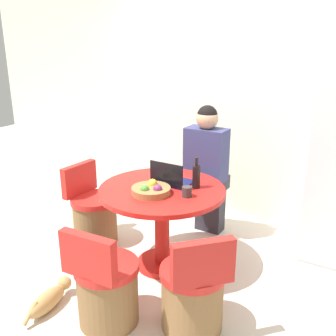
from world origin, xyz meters
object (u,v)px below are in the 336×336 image
(chair_near_right_corner, at_px, (193,295))
(handbag, at_px, (83,254))
(person_seated, at_px, (208,165))
(laptop, at_px, (171,180))
(bottle, at_px, (196,176))
(dining_table, at_px, (162,208))
(cat, at_px, (49,299))
(chair_left_side, at_px, (94,215))
(chair_near_camera, at_px, (106,289))
(fruit_bowl, at_px, (151,190))

(chair_near_right_corner, relative_size, handbag, 2.61)
(person_seated, relative_size, laptop, 4.26)
(laptop, bearing_deg, bottle, -169.98)
(dining_table, xyz_separation_m, cat, (-0.42, -0.94, -0.49))
(chair_left_side, distance_m, cat, 1.08)
(cat, height_order, handbag, handbag)
(person_seated, relative_size, handbag, 4.52)
(chair_near_right_corner, bearing_deg, dining_table, -90.00)
(person_seated, bearing_deg, chair_left_side, 39.24)
(chair_near_camera, height_order, cat, chair_near_camera)
(chair_left_side, relative_size, laptop, 2.46)
(cat, bearing_deg, dining_table, -30.87)
(dining_table, height_order, chair_left_side, chair_left_side)
(laptop, height_order, cat, laptop)
(chair_near_camera, relative_size, fruit_bowl, 2.44)
(chair_near_camera, bearing_deg, handbag, -38.36)
(laptop, height_order, bottle, bottle)
(chair_near_right_corner, xyz_separation_m, handbag, (-1.20, 0.18, -0.14))
(chair_near_right_corner, xyz_separation_m, bottle, (-0.37, 0.72, 0.58))
(person_seated, bearing_deg, bottle, 107.11)
(fruit_bowl, distance_m, handbag, 0.91)
(dining_table, bearing_deg, chair_near_right_corner, -42.69)
(chair_near_camera, xyz_separation_m, handbag, (-0.65, 0.45, -0.14))
(chair_left_side, xyz_separation_m, bottle, (1.07, 0.12, 0.58))
(chair_left_side, bearing_deg, chair_near_camera, -131.87)
(chair_near_camera, xyz_separation_m, cat, (-0.48, -0.11, -0.20))
(person_seated, distance_m, cat, 1.89)
(chair_near_camera, bearing_deg, chair_left_side, -48.13)
(fruit_bowl, relative_size, bottle, 1.19)
(laptop, distance_m, cat, 1.35)
(dining_table, distance_m, cat, 1.14)
(fruit_bowl, bearing_deg, handbag, -158.27)
(chair_left_side, xyz_separation_m, fruit_bowl, (0.82, -0.18, 0.51))
(dining_table, bearing_deg, chair_left_side, 177.56)
(chair_left_side, distance_m, person_seated, 1.24)
(fruit_bowl, height_order, bottle, bottle)
(dining_table, bearing_deg, cat, -114.09)
(chair_near_camera, bearing_deg, cat, 9.65)
(chair_left_side, xyz_separation_m, chair_near_right_corner, (1.44, -0.60, 0.00))
(chair_near_camera, distance_m, chair_near_right_corner, 0.61)
(chair_near_right_corner, xyz_separation_m, fruit_bowl, (-0.62, 0.41, 0.51))
(dining_table, distance_m, laptop, 0.26)
(dining_table, distance_m, bottle, 0.41)
(chair_near_right_corner, height_order, bottle, bottle)
(chair_near_right_corner, distance_m, person_seated, 1.51)
(laptop, relative_size, cat, 0.62)
(chair_near_right_corner, distance_m, fruit_bowl, 0.90)
(chair_near_camera, xyz_separation_m, chair_near_right_corner, (0.55, 0.27, 0.00))
(bottle, bearing_deg, chair_near_right_corner, -63.03)
(dining_table, relative_size, cat, 2.08)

